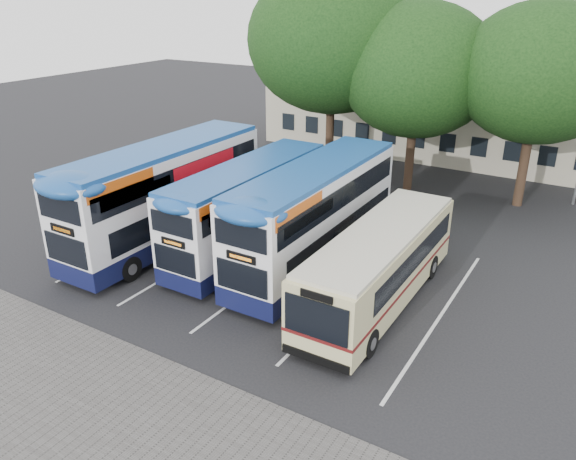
% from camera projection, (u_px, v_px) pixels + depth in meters
% --- Properties ---
extents(ground, '(120.00, 120.00, 0.00)m').
position_uv_depth(ground, '(292.00, 361.00, 17.81)').
color(ground, black).
rests_on(ground, ground).
extents(paving_strip, '(40.00, 6.00, 0.01)m').
position_uv_depth(paving_strip, '(130.00, 435.00, 14.83)').
color(paving_strip, '#595654').
rests_on(paving_strip, ground).
extents(bay_lines, '(14.12, 11.00, 0.01)m').
position_uv_depth(bay_lines, '(276.00, 270.00, 23.52)').
color(bay_lines, silver).
rests_on(bay_lines, ground).
extents(depot_building, '(32.40, 8.40, 6.20)m').
position_uv_depth(depot_building, '(497.00, 113.00, 37.76)').
color(depot_building, '#B6AF93').
rests_on(depot_building, ground).
extents(tree_left, '(9.83, 9.83, 12.33)m').
position_uv_depth(tree_left, '(332.00, 40.00, 32.14)').
color(tree_left, black).
rests_on(tree_left, ground).
extents(tree_mid, '(8.55, 8.55, 10.41)m').
position_uv_depth(tree_mid, '(417.00, 70.00, 30.40)').
color(tree_mid, black).
rests_on(tree_mid, ground).
extents(tree_right, '(8.21, 8.21, 10.48)m').
position_uv_depth(tree_right, '(539.00, 73.00, 27.81)').
color(tree_right, black).
rests_on(tree_right, ground).
extents(bus_dd_left, '(2.67, 11.02, 4.59)m').
position_uv_depth(bus_dd_left, '(166.00, 191.00, 25.14)').
color(bus_dd_left, '#10143B').
rests_on(bus_dd_left, ground).
extents(bus_dd_mid, '(2.34, 9.67, 4.03)m').
position_uv_depth(bus_dd_mid, '(249.00, 205.00, 24.32)').
color(bus_dd_mid, '#10143B').
rests_on(bus_dd_mid, ground).
extents(bus_dd_right, '(2.54, 10.47, 4.36)m').
position_uv_depth(bus_dd_right, '(316.00, 212.00, 23.09)').
color(bus_dd_right, '#10143B').
rests_on(bus_dd_right, ground).
extents(bus_single, '(2.49, 9.77, 2.91)m').
position_uv_depth(bus_single, '(380.00, 261.00, 20.59)').
color(bus_single, beige).
rests_on(bus_single, ground).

